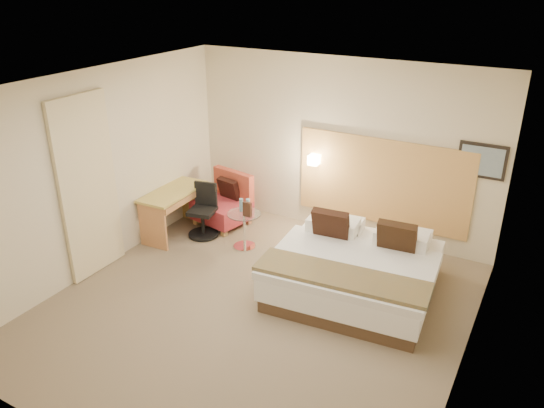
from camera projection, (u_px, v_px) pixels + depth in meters
The scene contains 20 objects.
floor at pixel (256, 309), 6.51m from camera, with size 4.80×5.00×0.02m, color #7A6852.
ceiling at pixel (252, 87), 5.40m from camera, with size 4.80×5.00×0.02m, color white.
wall_back at pixel (340, 148), 7.96m from camera, with size 4.80×0.02×2.70m, color beige.
wall_front at pixel (81, 329), 3.95m from camera, with size 4.80×0.02×2.70m, color beige.
wall_left at pixel (98, 172), 7.03m from camera, with size 0.02×5.00×2.70m, color beige.
wall_right at pixel (478, 261), 4.88m from camera, with size 0.02×5.00×2.70m, color beige.
headboard_panel at pixel (382, 182), 7.78m from camera, with size 2.60×0.04×1.30m, color tan.
art_frame at pixel (482, 161), 6.98m from camera, with size 0.62×0.03×0.47m, color black.
art_canvas at pixel (482, 161), 6.96m from camera, with size 0.54×0.01×0.39m, color gray.
lamp_arm at pixel (316, 159), 8.13m from camera, with size 0.02×0.02×0.12m, color white.
lamp_shade at pixel (314, 160), 8.08m from camera, with size 0.15×0.15×0.15m, color #F4E2BE.
curtain at pixel (88, 188), 6.86m from camera, with size 0.06×0.90×2.42m, color beige.
bottle_a at pixel (241, 205), 7.75m from camera, with size 0.06×0.06×0.20m, color #7BA8BE.
bottle_b at pixel (248, 205), 7.74m from camera, with size 0.06×0.06×0.20m, color #8DBEDA.
menu_folder at pixel (247, 209), 7.59m from camera, with size 0.13×0.05×0.22m, color #3C2218.
bed at pixel (355, 269), 6.74m from camera, with size 2.13×2.09×0.97m.
lounge_chair at pixel (225, 204), 8.57m from camera, with size 0.91×0.83×0.84m.
side_table at pixel (244, 228), 7.82m from camera, with size 0.52×0.52×0.55m.
desk at pixel (175, 200), 8.13m from camera, with size 0.58×1.17×0.72m.
desk_chair at pixel (204, 215), 8.17m from camera, with size 0.55×0.55×0.83m.
Camera 1 is at (2.82, -4.64, 3.81)m, focal length 35.00 mm.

